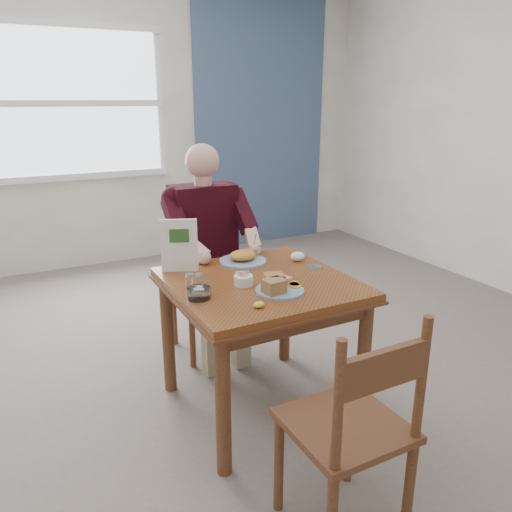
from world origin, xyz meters
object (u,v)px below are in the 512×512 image
table (260,300)px  chair_far (204,281)px  chair_near (353,429)px  near_plate (277,286)px  diner (208,236)px  far_plate (243,258)px

table → chair_far: (0.00, 0.80, -0.16)m
chair_far → chair_near: size_ratio=1.00×
chair_far → near_plate: size_ratio=3.67×
chair_near → near_plate: bearing=82.7°
table → near_plate: 0.23m
diner → chair_far: bearing=90.0°
far_plate → diner: bearing=97.3°
table → diner: bearing=90.0°
table → diner: size_ratio=0.66×
table → far_plate: far_plate is taller
chair_far → far_plate: bearing=-84.0°
far_plate → near_plate: bearing=-96.4°
near_plate → diner: bearing=89.9°
diner → far_plate: diner is taller
diner → far_plate: bearing=-82.7°
chair_far → near_plate: 1.02m
far_plate → table: bearing=-99.7°
table → diner: diner is taller
chair_near → diner: diner is taller
table → far_plate: size_ratio=2.68×
diner → far_plate: 0.41m
chair_near → near_plate: (0.09, 0.73, 0.30)m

